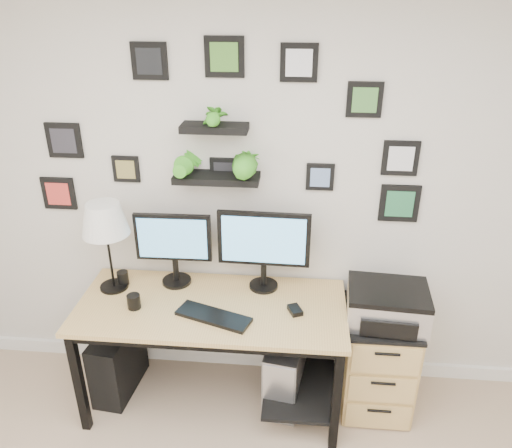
# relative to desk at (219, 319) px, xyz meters

# --- Properties ---
(room) EXTENTS (4.00, 4.00, 4.00)m
(room) POSITION_rel_desk_xyz_m (0.28, 0.32, -0.58)
(room) COLOR tan
(room) RESTS_ON ground
(desk) EXTENTS (1.60, 0.70, 0.75)m
(desk) POSITION_rel_desk_xyz_m (0.00, 0.00, 0.00)
(desk) COLOR tan
(desk) RESTS_ON ground
(monitor_left) EXTENTS (0.47, 0.19, 0.48)m
(monitor_left) POSITION_rel_desk_xyz_m (-0.30, 0.18, 0.40)
(monitor_left) COLOR black
(monitor_left) RESTS_ON desk
(monitor_right) EXTENTS (0.56, 0.18, 0.52)m
(monitor_right) POSITION_rel_desk_xyz_m (0.26, 0.18, 0.43)
(monitor_right) COLOR black
(monitor_right) RESTS_ON desk
(keyboard) EXTENTS (0.46, 0.28, 0.02)m
(keyboard) POSITION_rel_desk_xyz_m (0.00, -0.16, 0.13)
(keyboard) COLOR black
(keyboard) RESTS_ON desk
(mouse) EXTENTS (0.10, 0.12, 0.03)m
(mouse) POSITION_rel_desk_xyz_m (0.46, -0.06, 0.14)
(mouse) COLOR black
(mouse) RESTS_ON desk
(table_lamp) EXTENTS (0.28, 0.28, 0.58)m
(table_lamp) POSITION_rel_desk_xyz_m (-0.67, 0.10, 0.59)
(table_lamp) COLOR black
(table_lamp) RESTS_ON desk
(mug) EXTENTS (0.08, 0.08, 0.09)m
(mug) POSITION_rel_desk_xyz_m (-0.48, -0.11, 0.17)
(mug) COLOR black
(mug) RESTS_ON desk
(pen_cup) EXTENTS (0.07, 0.07, 0.09)m
(pen_cup) POSITION_rel_desk_xyz_m (-0.63, 0.14, 0.17)
(pen_cup) COLOR black
(pen_cup) RESTS_ON desk
(pc_tower_black) EXTENTS (0.25, 0.48, 0.46)m
(pc_tower_black) POSITION_rel_desk_xyz_m (-0.69, 0.02, -0.40)
(pc_tower_black) COLOR black
(pc_tower_black) RESTS_ON ground
(pc_tower_grey) EXTENTS (0.28, 0.50, 0.47)m
(pc_tower_grey) POSITION_rel_desk_xyz_m (0.42, 0.02, -0.39)
(pc_tower_grey) COLOR gray
(pc_tower_grey) RESTS_ON ground
(file_cabinet) EXTENTS (0.43, 0.53, 0.67)m
(file_cabinet) POSITION_rel_desk_xyz_m (0.99, 0.06, -0.29)
(file_cabinet) COLOR tan
(file_cabinet) RESTS_ON ground
(printer) EXTENTS (0.48, 0.40, 0.21)m
(printer) POSITION_rel_desk_xyz_m (1.00, 0.02, 0.15)
(printer) COLOR silver
(printer) RESTS_ON file_cabinet
(wall_decor) EXTENTS (2.32, 0.18, 1.05)m
(wall_decor) POSITION_rel_desk_xyz_m (0.02, 0.27, 1.03)
(wall_decor) COLOR black
(wall_decor) RESTS_ON ground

